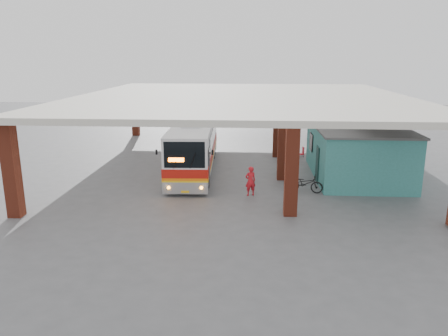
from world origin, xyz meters
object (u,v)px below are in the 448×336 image
object	(u,v)px
motorcycle	(305,183)
pedestrian	(250,181)
red_chair	(302,152)
coach_bus	(194,145)

from	to	relation	value
motorcycle	pedestrian	bearing A→B (deg)	118.93
red_chair	motorcycle	bearing A→B (deg)	-105.02
pedestrian	coach_bus	bearing A→B (deg)	-74.00
pedestrian	motorcycle	bearing A→B (deg)	174.35
pedestrian	red_chair	distance (m)	9.95
coach_bus	pedestrian	world-z (taller)	coach_bus
pedestrian	red_chair	world-z (taller)	pedestrian
red_chair	coach_bus	bearing A→B (deg)	-159.65
coach_bus	red_chair	bearing A→B (deg)	27.78
coach_bus	red_chair	xyz separation A→B (m)	(7.28, 4.26, -1.30)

